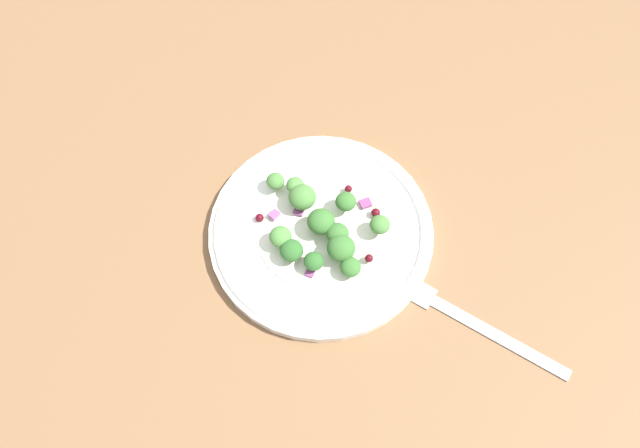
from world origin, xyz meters
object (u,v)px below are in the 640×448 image
object	(u,v)px
broccoli_floret_2	(314,261)
plate	(320,232)
broccoli_floret_1	(380,225)
fork	(472,322)
broccoli_floret_0	(293,254)

from	to	relation	value
broccoli_floret_2	plate	bearing A→B (deg)	150.14
broccoli_floret_1	fork	xyz separation A→B (cm)	(12.26, 5.07, -2.78)
broccoli_floret_1	broccoli_floret_2	world-z (taller)	broccoli_floret_1
broccoli_floret_1	fork	distance (cm)	13.55
fork	broccoli_floret_2	bearing A→B (deg)	-130.54
broccoli_floret_0	fork	distance (cm)	19.44
broccoli_floret_2	fork	distance (cm)	17.15
broccoli_floret_2	broccoli_floret_1	bearing A→B (deg)	98.85
broccoli_floret_0	broccoli_floret_2	bearing A→B (deg)	48.47
broccoli_floret_0	broccoli_floret_2	distance (cm)	2.29
plate	broccoli_floret_0	world-z (taller)	broccoli_floret_0
fork	broccoli_floret_1	bearing A→B (deg)	-157.53
broccoli_floret_0	broccoli_floret_1	distance (cm)	9.55
plate	broccoli_floret_2	size ratio (longest dim) A/B	11.49
broccoli_floret_0	broccoli_floret_1	world-z (taller)	broccoli_floret_1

